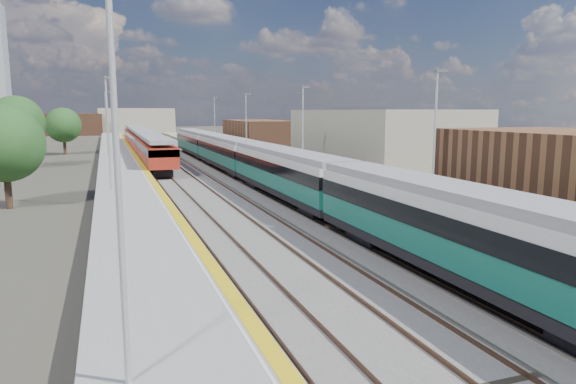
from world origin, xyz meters
TOP-DOWN VIEW (x-y plane):
  - ground at (0.00, 50.00)m, footprint 320.00×320.00m
  - ballast_bed at (-2.25, 52.50)m, footprint 10.50×155.00m
  - tracks at (-1.65, 54.18)m, footprint 8.96×160.00m
  - platform_right at (5.28, 52.49)m, footprint 4.70×155.00m
  - platform_left at (-9.05, 52.49)m, footprint 4.30×155.00m
  - buildings at (-18.12, 138.60)m, footprint 72.00×185.50m
  - green_train at (1.50, 41.43)m, footprint 2.73×76.16m
  - red_train at (-5.50, 73.47)m, footprint 2.79×56.59m
  - tree_a at (-16.50, 35.10)m, footprint 4.95×4.95m
  - tree_b at (-19.46, 61.14)m, footprint 5.87×5.87m
  - tree_c at (-16.06, 79.36)m, footprint 4.99×4.99m
  - tree_d at (23.76, 66.64)m, footprint 4.49×4.49m

SIDE VIEW (x-z plane):
  - ground at x=0.00m, z-range 0.00..0.00m
  - ballast_bed at x=-2.25m, z-range 0.00..0.06m
  - tracks at x=-1.65m, z-range 0.02..0.19m
  - platform_left at x=-9.05m, z-range -3.74..4.78m
  - platform_right at x=5.28m, z-range -3.72..4.80m
  - red_train at x=-5.50m, z-range 0.32..3.84m
  - green_train at x=1.50m, z-range 0.62..3.62m
  - tree_d at x=23.76m, z-range 0.79..6.87m
  - tree_a at x=-16.50m, z-range 0.87..7.58m
  - tree_c at x=-16.06m, z-range 0.87..7.63m
  - tree_b at x=-19.46m, z-range 1.03..8.99m
  - buildings at x=-18.12m, z-range -9.30..30.70m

